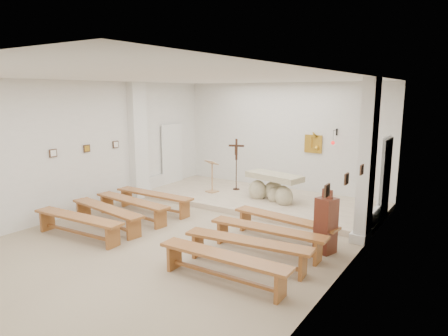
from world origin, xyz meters
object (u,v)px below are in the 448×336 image
Objects in this scene: bench_left_second at (132,205)px; bench_right_second at (267,234)px; donation_pedestal at (326,225)px; bench_left_fourth at (78,222)px; bench_left_front at (154,198)px; lectern at (212,176)px; crucifix_stand at (236,161)px; altar at (273,189)px; bench_right_front at (284,223)px; bench_left_third at (107,212)px; bench_right_third at (247,246)px; bench_right_fourth at (223,261)px.

bench_right_second is (3.85, -0.00, 0.00)m from bench_left_second.
bench_left_fourth is at bearing -137.08° from donation_pedestal.
lectern is at bearing 79.45° from bench_left_front.
crucifix_stand is 5.39m from bench_left_fourth.
altar is 1.75m from crucifix_stand.
bench_left_front is 0.99× the size of bench_right_front.
bench_right_third is at bearing 7.99° from bench_left_third.
altar reaches higher than bench_right_third.
altar is 0.71× the size of bench_left_fourth.
crucifix_stand is at bearing 118.56° from bench_right_fourth.
donation_pedestal reaches higher than altar.
donation_pedestal is at bearing -56.00° from crucifix_stand.
lectern is 4.56m from bench_right_second.
altar is at bearing 59.89° from bench_left_fourth.
bench_left_second and bench_right_third have the same top height.
lectern is 0.93m from crucifix_stand.
donation_pedestal is at bearing 24.60° from bench_left_third.
bench_left_second is (-2.43, -3.13, -0.09)m from altar.
bench_right_fourth is at bearing -95.69° from donation_pedestal.
bench_right_fourth is at bearing -83.24° from bench_right_front.
donation_pedestal is at bearing 65.39° from bench_right_fourth.
bench_right_front is at bearing 83.41° from bench_right_third.
bench_right_front and bench_right_second have the same top height.
bench_right_fourth is (3.45, -4.58, -0.27)m from lectern.
donation_pedestal is 0.53× the size of bench_right_second.
bench_left_second is (0.00, -0.81, 0.00)m from bench_left_front.
donation_pedestal is 0.53× the size of bench_left_front.
bench_left_second is (-0.40, -2.97, -0.27)m from lectern.
altar is 4.96m from bench_right_fourth.
bench_left_second is at bearing -89.94° from bench_left_front.
crucifix_stand is (0.46, 0.68, 0.43)m from lectern.
bench_left_fourth is (-0.87, -5.27, -0.70)m from crucifix_stand.
crucifix_stand is at bearing 66.97° from lectern.
bench_left_second and bench_right_fourth have the same top height.
bench_right_front is at bearing -45.82° from altar.
altar is 3.44m from bench_right_second.
lectern reaches higher than bench_right_third.
bench_left_second is 0.81m from bench_left_third.
bench_left_front and bench_right_third have the same top height.
bench_right_fourth is at bearing -3.03° from bench_left_fourth.
bench_right_fourth is (1.42, -4.75, -0.09)m from altar.
crucifix_stand is at bearing 160.73° from donation_pedestal.
altar is at bearing 112.71° from bench_right_second.
lectern is 0.41× the size of bench_right_front.
bench_left_fourth is at bearing -174.72° from bench_right_third.
bench_right_front is at bearing -20.94° from lectern.
bench_left_fourth is (0.00, -2.43, 0.00)m from bench_left_front.
crucifix_stand reaches higher than bench_left_front.
bench_left_fourth is at bearing -158.90° from bench_right_second.
lectern is 0.42× the size of bench_right_fourth.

